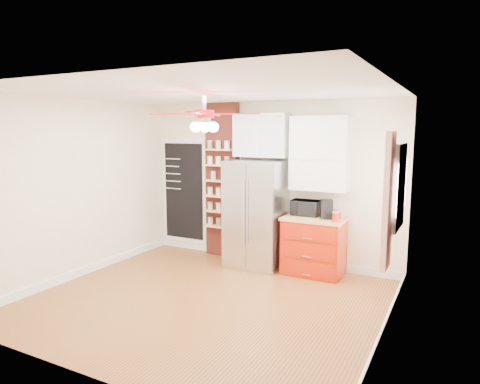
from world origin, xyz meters
The scene contains 21 objects.
floor centered at (0.00, 0.00, 0.00)m, with size 4.50×4.50×0.00m, color brown.
ceiling centered at (0.00, 0.00, 2.70)m, with size 4.50×4.50×0.00m, color white.
wall_back centered at (0.00, 2.00, 1.35)m, with size 4.50×0.02×2.70m, color beige.
wall_front centered at (0.00, -2.00, 1.35)m, with size 4.50×0.02×2.70m, color beige.
wall_left centered at (-2.25, 0.00, 1.35)m, with size 0.02×4.00×2.70m, color beige.
wall_right centered at (2.25, 0.00, 1.35)m, with size 0.02×4.00×2.70m, color beige.
chalkboard centered at (-1.70, 1.96, 1.10)m, with size 0.95×0.05×1.95m.
brick_pillar centered at (-0.85, 1.92, 1.35)m, with size 0.60×0.16×2.70m, color maroon.
fridge centered at (-0.05, 1.63, 0.88)m, with size 0.90×0.70×1.75m, color #B8B8BD.
upper_glass_cabinet centered at (-0.05, 1.82, 2.15)m, with size 0.90×0.35×0.70m, color white.
red_cabinet centered at (0.92, 1.68, 0.45)m, with size 0.94×0.64×0.90m.
upper_shelf_unit centered at (0.92, 1.85, 1.88)m, with size 0.90×0.30×1.15m, color white.
window centered at (2.23, 0.90, 1.55)m, with size 0.04×0.75×1.05m, color white.
curtain centered at (2.18, 0.35, 1.45)m, with size 0.06×0.40×1.55m, color #B52418.
ceiling_fan centered at (0.00, 0.00, 2.42)m, with size 1.40×1.40×0.44m.
toaster_oven centered at (0.74, 1.78, 1.02)m, with size 0.44×0.30×0.24m, color black.
coffee_maker centered at (1.10, 1.69, 1.04)m, with size 0.18×0.18×0.29m, color black.
canister_left centered at (1.29, 1.52, 0.97)m, with size 0.10×0.10×0.14m, color #AE1409.
canister_right centered at (1.26, 1.72, 0.97)m, with size 0.11×0.11×0.13m, color red.
pantry_jar_oats centered at (-0.95, 1.77, 1.44)m, with size 0.09×0.09×0.14m, color #C2AE94.
pantry_jar_beans centered at (-0.67, 1.78, 1.44)m, with size 0.08×0.08×0.14m, color #9B6E4E.
Camera 1 is at (2.88, -4.58, 2.23)m, focal length 32.00 mm.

